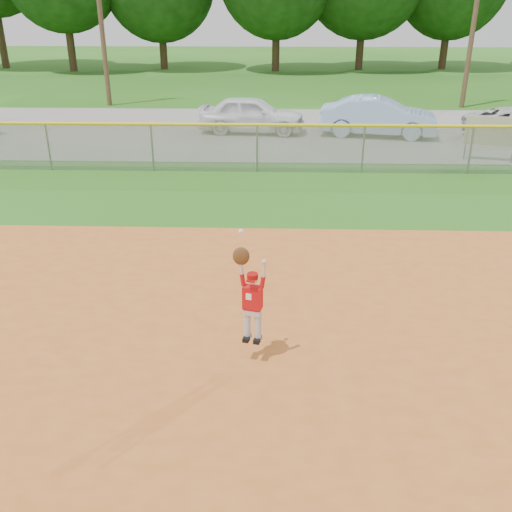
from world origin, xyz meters
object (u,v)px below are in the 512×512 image
Objects in this scene: car_white_a at (252,114)px; sponsor_sign at (492,132)px; car_blue at (378,117)px; ballplayer at (251,296)px.

car_white_a is 9.20m from sponsor_sign.
car_blue is 16.28m from ballplayer.
sponsor_sign is at bearing -129.84° from car_blue.
car_white_a is 2.56× the size of sponsor_sign.
car_white_a is 2.39× the size of ballplayer.
ballplayer is at bearing -172.88° from car_white_a.
sponsor_sign is (3.14, -3.75, 0.22)m from car_blue.
sponsor_sign is 14.11m from ballplayer.
sponsor_sign reaches higher than car_white_a.
ballplayer is at bearing 174.52° from car_blue.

